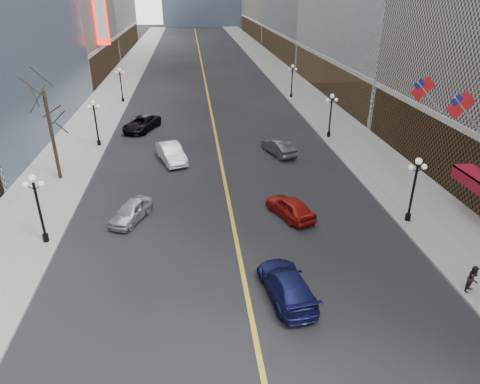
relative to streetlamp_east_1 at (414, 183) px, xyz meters
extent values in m
cube|color=gray|center=(2.20, 40.00, -2.83)|extent=(6.00, 230.00, 0.15)
cube|color=gray|center=(-25.80, 40.00, -2.83)|extent=(6.00, 230.00, 0.15)
cube|color=gold|center=(-11.80, 50.00, -2.89)|extent=(0.25, 200.00, 0.02)
cube|color=brown|center=(6.60, 38.00, -0.30)|extent=(2.80, 35.00, 5.00)
cube|color=brown|center=(6.60, 76.00, -0.30)|extent=(2.80, 39.00, 5.00)
cube|color=brown|center=(6.60, 119.00, -0.30)|extent=(2.80, 45.00, 5.00)
cube|color=brown|center=(-30.20, 57.00, -0.30)|extent=(2.80, 29.00, 5.00)
cube|color=brown|center=(-30.20, 91.00, -0.30)|extent=(2.80, 37.00, 5.00)
cylinder|color=black|center=(0.00, 0.00, -2.50)|extent=(0.36, 0.36, 0.50)
cylinder|color=black|center=(0.00, 0.00, -0.75)|extent=(0.16, 0.16, 4.00)
sphere|color=white|center=(0.00, 0.00, 1.55)|extent=(0.44, 0.44, 0.44)
sphere|color=white|center=(-0.45, 0.00, 1.15)|extent=(0.36, 0.36, 0.36)
sphere|color=white|center=(0.45, 0.00, 1.15)|extent=(0.36, 0.36, 0.36)
cylinder|color=black|center=(0.00, 18.00, -2.50)|extent=(0.36, 0.36, 0.50)
cylinder|color=black|center=(0.00, 18.00, -0.75)|extent=(0.16, 0.16, 4.00)
sphere|color=white|center=(0.00, 18.00, 1.55)|extent=(0.44, 0.44, 0.44)
sphere|color=white|center=(-0.45, 18.00, 1.15)|extent=(0.36, 0.36, 0.36)
sphere|color=white|center=(0.45, 18.00, 1.15)|extent=(0.36, 0.36, 0.36)
cylinder|color=black|center=(0.00, 36.00, -2.50)|extent=(0.36, 0.36, 0.50)
cylinder|color=black|center=(0.00, 36.00, -0.75)|extent=(0.16, 0.16, 4.00)
sphere|color=white|center=(0.00, 36.00, 1.55)|extent=(0.44, 0.44, 0.44)
sphere|color=white|center=(-0.45, 36.00, 1.15)|extent=(0.36, 0.36, 0.36)
sphere|color=white|center=(0.45, 36.00, 1.15)|extent=(0.36, 0.36, 0.36)
cylinder|color=black|center=(-23.60, 0.00, -2.50)|extent=(0.36, 0.36, 0.50)
cylinder|color=black|center=(-23.60, 0.00, -0.75)|extent=(0.16, 0.16, 4.00)
sphere|color=white|center=(-23.60, 0.00, 1.55)|extent=(0.44, 0.44, 0.44)
sphere|color=white|center=(-24.05, 0.00, 1.15)|extent=(0.36, 0.36, 0.36)
sphere|color=white|center=(-23.15, 0.00, 1.15)|extent=(0.36, 0.36, 0.36)
cylinder|color=black|center=(-23.60, 18.00, -2.50)|extent=(0.36, 0.36, 0.50)
cylinder|color=black|center=(-23.60, 18.00, -0.75)|extent=(0.16, 0.16, 4.00)
sphere|color=white|center=(-23.60, 18.00, 1.55)|extent=(0.44, 0.44, 0.44)
sphere|color=white|center=(-24.05, 18.00, 1.15)|extent=(0.36, 0.36, 0.36)
sphere|color=white|center=(-23.15, 18.00, 1.15)|extent=(0.36, 0.36, 0.36)
cylinder|color=black|center=(-23.60, 36.00, -2.50)|extent=(0.36, 0.36, 0.50)
cylinder|color=black|center=(-23.60, 36.00, -0.75)|extent=(0.16, 0.16, 4.00)
sphere|color=white|center=(-23.60, 36.00, 1.55)|extent=(0.44, 0.44, 0.44)
sphere|color=white|center=(-24.05, 36.00, 1.15)|extent=(0.36, 0.36, 0.36)
sphere|color=white|center=(-23.15, 36.00, 1.15)|extent=(0.36, 0.36, 0.36)
cylinder|color=#B2B2B7|center=(4.00, 2.00, 3.90)|extent=(2.49, 0.12, 2.49)
cube|color=red|center=(3.35, 2.00, 4.55)|extent=(1.94, 0.04, 1.94)
cube|color=navy|center=(3.00, 2.00, 4.90)|extent=(0.88, 0.06, 0.88)
cylinder|color=#B2B2B7|center=(4.00, 7.00, 3.90)|extent=(2.49, 0.12, 2.49)
cube|color=red|center=(3.35, 7.00, 4.55)|extent=(1.94, 0.04, 1.94)
cube|color=navy|center=(3.00, 7.00, 4.90)|extent=(0.88, 0.06, 0.88)
cube|color=maroon|center=(4.50, 0.00, 0.30)|extent=(1.40, 4.00, 0.15)
cube|color=maroon|center=(3.85, 0.00, -0.10)|extent=(0.10, 4.00, 0.90)
cube|color=red|center=(-27.70, 50.00, 9.10)|extent=(2.00, 0.50, 12.00)
cube|color=white|center=(-27.65, 50.00, 9.10)|extent=(1.40, 0.55, 10.00)
cylinder|color=#2D231C|center=(-25.30, 10.00, 0.85)|extent=(0.28, 0.28, 7.20)
imported|color=#B7B8BF|center=(-18.65, 2.37, -2.23)|extent=(3.05, 4.27, 1.35)
imported|color=white|center=(-16.27, 13.06, -2.09)|extent=(3.13, 5.23, 1.63)
imported|color=black|center=(-19.84, 22.92, -2.14)|extent=(4.41, 6.03, 1.52)
imported|color=#13174A|center=(-9.80, -6.64, -2.17)|extent=(2.70, 5.27, 1.46)
imported|color=#9E1511|center=(-7.77, 1.70, -2.17)|extent=(3.25, 4.62, 1.46)
imported|color=#44494B|center=(-6.20, 13.84, -2.17)|extent=(2.84, 4.69, 1.46)
imported|color=black|center=(-0.20, -7.48, -1.99)|extent=(0.84, 0.74, 1.53)
camera|label=1|loc=(-14.15, -23.87, 11.58)|focal=32.00mm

